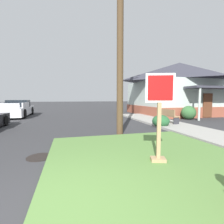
{
  "coord_description": "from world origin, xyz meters",
  "views": [
    {
      "loc": [
        0.23,
        -2.14,
        1.66
      ],
      "look_at": [
        1.77,
        3.65,
        1.15
      ],
      "focal_mm": 26.26,
      "sensor_mm": 36.0,
      "label": 1
    }
  ],
  "objects": [
    {
      "name": "shrub_near_porch",
      "position": [
        9.23,
        8.56,
        0.53
      ],
      "size": [
        1.1,
        1.1,
        1.06
      ],
      "primitive_type": "ellipsoid",
      "color": "#336132",
      "rests_on": "ground"
    },
    {
      "name": "utility_pole",
      "position": [
        2.49,
        4.97,
        5.54
      ],
      "size": [
        1.62,
        0.29,
        10.69
      ],
      "color": "#4C3823",
      "rests_on": "ground"
    },
    {
      "name": "manhole_cover",
      "position": [
        -0.59,
        2.7,
        0.01
      ],
      "size": [
        0.7,
        0.7,
        0.02
      ],
      "primitive_type": "cylinder",
      "color": "black",
      "rests_on": "ground"
    },
    {
      "name": "pickup_truck_white",
      "position": [
        -4.33,
        14.37,
        0.62
      ],
      "size": [
        2.27,
        5.55,
        1.48
      ],
      "color": "silver",
      "rests_on": "ground"
    },
    {
      "name": "grass_corner_patch",
      "position": [
        2.29,
        1.67,
        0.04
      ],
      "size": [
        5.29,
        5.77,
        0.08
      ],
      "primitive_type": "cube",
      "color": "#567F3D",
      "rests_on": "ground"
    },
    {
      "name": "sidewalk_strip",
      "position": [
        6.14,
        5.41,
        0.06
      ],
      "size": [
        2.2,
        14.97,
        0.12
      ],
      "primitive_type": "cube",
      "color": "#9E9B93",
      "rests_on": "ground"
    },
    {
      "name": "corner_house",
      "position": [
        11.52,
        12.87,
        2.74
      ],
      "size": [
        9.25,
        9.19,
        5.35
      ],
      "color": "brown",
      "rests_on": "ground"
    },
    {
      "name": "street_bench",
      "position": [
        6.29,
        6.79,
        0.59
      ],
      "size": [
        0.43,
        1.49,
        0.85
      ],
      "color": "#93704C",
      "rests_on": "sidewalk_strip"
    },
    {
      "name": "shrub_by_curb",
      "position": [
        5.29,
        6.07,
        0.35
      ],
      "size": [
        0.97,
        0.97,
        0.7
      ],
      "primitive_type": "ellipsoid",
      "color": "#255930",
      "rests_on": "ground"
    },
    {
      "name": "stop_sign",
      "position": [
        2.38,
        1.41,
        1.12
      ],
      "size": [
        0.66,
        0.38,
        2.17
      ],
      "color": "#A3845B",
      "rests_on": "grass_corner_patch"
    }
  ]
}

